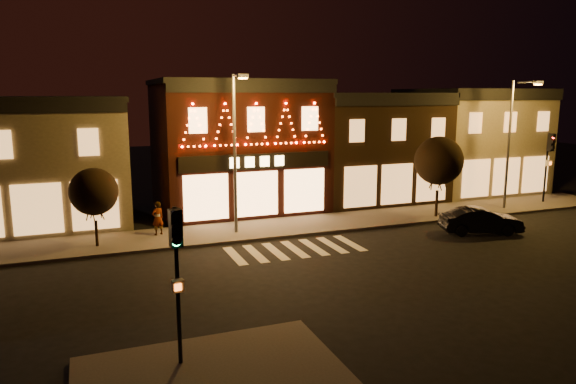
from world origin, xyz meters
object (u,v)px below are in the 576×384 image
dark_sedan (481,221)px  pedestrian (158,218)px  streetlamp_mid (236,142)px  traffic_signal_near (177,256)px

dark_sedan → pedestrian: pedestrian is taller
streetlamp_mid → traffic_signal_near: bearing=-111.9°
streetlamp_mid → dark_sedan: 13.80m
streetlamp_mid → dark_sedan: size_ratio=1.95×
dark_sedan → pedestrian: 17.25m
traffic_signal_near → dark_sedan: traffic_signal_near is taller
pedestrian → streetlamp_mid: bearing=139.9°
streetlamp_mid → pedestrian: streetlamp_mid is taller
streetlamp_mid → dark_sedan: bearing=-18.6°
traffic_signal_near → dark_sedan: bearing=19.2°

